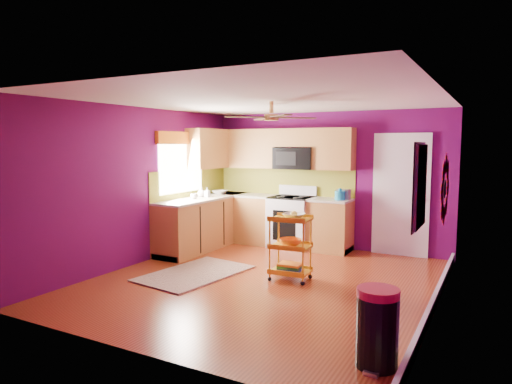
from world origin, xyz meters
The scene contains 18 objects.
ground centered at (0.00, 0.00, 0.00)m, with size 5.00×5.00×0.00m, color maroon.
room_envelope centered at (0.03, 0.00, 1.63)m, with size 4.54×5.04×2.52m.
lower_cabinets centered at (-1.35, 1.82, 0.43)m, with size 2.81×2.31×0.94m.
electric_range centered at (-0.55, 2.17, 0.48)m, with size 0.76×0.66×1.13m.
upper_cabinetry centered at (-1.24, 2.17, 1.80)m, with size 2.80×2.30×1.26m.
left_window centered at (-2.22, 1.05, 1.74)m, with size 0.08×1.35×1.08m.
panel_door centered at (1.35, 2.47, 1.02)m, with size 0.95×0.11×2.15m.
right_wall_art centered at (2.23, -0.34, 1.44)m, with size 0.04×2.74×1.04m.
ceiling_fan centered at (0.00, 0.20, 2.29)m, with size 1.01×1.01×0.26m.
shag_rug centered at (-1.07, -0.16, 0.01)m, with size 1.01×1.65×0.02m, color #331611.
rolling_cart centered at (0.29, 0.25, 0.51)m, with size 0.57×0.43×0.99m.
trash_can centered at (1.97, -1.71, 0.34)m, with size 0.39×0.41×0.69m.
teal_kettle centered at (0.38, 2.13, 1.02)m, with size 0.18×0.18×0.21m.
toaster centered at (0.40, 2.29, 1.03)m, with size 0.22×0.15×0.18m, color beige.
soap_bottle_a centered at (-1.90, 1.38, 1.03)m, with size 0.08×0.08×0.18m, color #EA3F72.
soap_bottle_b centered at (-2.02, 1.38, 1.03)m, with size 0.15×0.15×0.19m, color white.
counter_dish centered at (-2.00, 1.97, 0.97)m, with size 0.28×0.28×0.07m, color white.
counter_cup centered at (-1.94, 1.04, 0.99)m, with size 0.12×0.12×0.10m, color white.
Camera 1 is at (2.84, -5.52, 1.91)m, focal length 32.00 mm.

